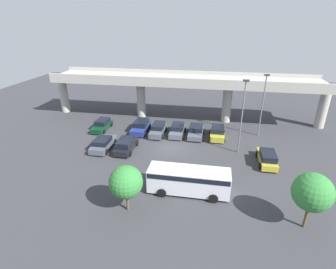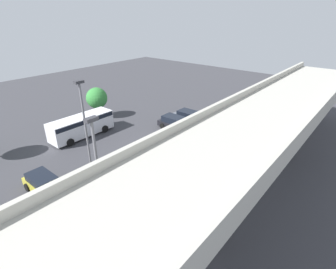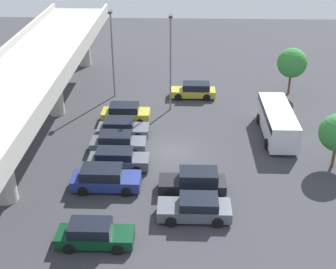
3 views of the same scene
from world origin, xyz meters
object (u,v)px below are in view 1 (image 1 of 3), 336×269
(parked_car_7, at_px, (126,145))
(lamp_post_mid_lot, at_px, (263,101))
(parked_car_3, at_px, (177,130))
(parked_car_6, at_px, (267,158))
(shuttle_bus, at_px, (189,179))
(parked_car_1, at_px, (103,144))
(tree_front_left, at_px, (126,182))
(parked_car_2, at_px, (141,126))
(lamp_post_near_aisle, at_px, (242,112))
(tree_front_centre, at_px, (312,192))
(parked_car_4, at_px, (196,131))
(parked_car_0, at_px, (102,125))
(parked_car_5, at_px, (217,132))
(parked_car_8, at_px, (158,129))

(parked_car_7, height_order, lamp_post_mid_lot, lamp_post_mid_lot)
(parked_car_3, xyz_separation_m, parked_car_6, (11.32, -6.37, 0.02))
(shuttle_bus, distance_m, lamp_post_mid_lot, 17.67)
(parked_car_1, distance_m, tree_front_left, 12.86)
(parked_car_7, xyz_separation_m, lamp_post_mid_lot, (17.07, 7.90, 4.28))
(parked_car_2, xyz_separation_m, parked_car_3, (5.48, -0.20, -0.07))
(lamp_post_near_aisle, distance_m, tree_front_centre, 13.17)
(parked_car_1, xyz_separation_m, parked_car_3, (8.69, 6.14, 0.00))
(parked_car_4, bearing_deg, shuttle_bus, 1.68)
(parked_car_0, xyz_separation_m, tree_front_left, (9.55, -16.80, 2.14))
(parked_car_1, distance_m, parked_car_2, 7.10)
(tree_front_left, bearing_deg, parked_car_5, 65.91)
(parked_car_0, distance_m, parked_car_1, 6.69)
(shuttle_bus, bearing_deg, lamp_post_mid_lot, -118.91)
(parked_car_3, relative_size, parked_car_6, 0.96)
(tree_front_centre, bearing_deg, lamp_post_mid_lot, 93.94)
(parked_car_6, bearing_deg, parked_car_1, 89.34)
(parked_car_7, bearing_deg, lamp_post_mid_lot, -65.16)
(parked_car_2, bearing_deg, parked_car_8, 78.30)
(parked_car_0, xyz_separation_m, parked_car_7, (5.79, -6.08, 0.07))
(parked_car_2, height_order, lamp_post_mid_lot, lamp_post_mid_lot)
(parked_car_0, height_order, lamp_post_near_aisle, lamp_post_near_aisle)
(parked_car_4, relative_size, lamp_post_mid_lot, 0.51)
(parked_car_6, bearing_deg, tree_front_centre, -172.38)
(parked_car_2, height_order, parked_car_6, parked_car_2)
(shuttle_bus, bearing_deg, parked_car_6, -139.77)
(parked_car_5, height_order, parked_car_6, parked_car_5)
(parked_car_0, height_order, shuttle_bus, shuttle_bus)
(parked_car_4, distance_m, parked_car_5, 2.98)
(lamp_post_near_aisle, relative_size, tree_front_centre, 1.87)
(tree_front_left, xyz_separation_m, tree_front_centre, (14.55, 0.52, 0.49))
(parked_car_7, height_order, lamp_post_near_aisle, lamp_post_near_aisle)
(lamp_post_mid_lot, height_order, tree_front_left, lamp_post_mid_lot)
(parked_car_1, xyz_separation_m, lamp_post_near_aisle, (16.92, 2.07, 4.54))
(parked_car_1, distance_m, parked_car_8, 8.27)
(parked_car_1, bearing_deg, shuttle_bus, -121.66)
(parked_car_2, bearing_deg, parked_car_3, 87.95)
(parked_car_0, height_order, parked_car_1, parked_car_0)
(parked_car_1, height_order, parked_car_8, parked_car_8)
(parked_car_5, xyz_separation_m, lamp_post_near_aisle, (2.60, -4.07, 4.51))
(parked_car_6, height_order, lamp_post_near_aisle, lamp_post_near_aisle)
(parked_car_0, height_order, tree_front_left, tree_front_left)
(parked_car_0, xyz_separation_m, parked_car_4, (14.10, 0.00, 0.00))
(parked_car_7, bearing_deg, parked_car_3, -42.73)
(parked_car_0, distance_m, lamp_post_mid_lot, 23.34)
(lamp_post_near_aisle, relative_size, lamp_post_mid_lot, 1.05)
(parked_car_3, relative_size, parked_car_4, 1.01)
(parked_car_1, relative_size, parked_car_5, 1.08)
(parked_car_2, bearing_deg, parked_car_6, 68.66)
(parked_car_3, bearing_deg, parked_car_0, -89.80)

